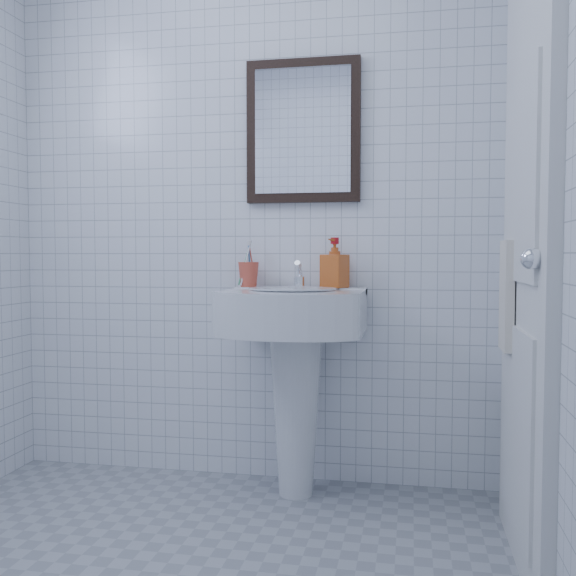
# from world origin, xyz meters

# --- Properties ---
(wall_back) EXTENTS (2.20, 0.02, 2.50)m
(wall_back) POSITION_xyz_m (0.00, 1.20, 1.25)
(wall_back) COLOR white
(wall_back) RESTS_ON ground
(washbasin) EXTENTS (0.57, 0.42, 0.88)m
(washbasin) POSITION_xyz_m (0.24, 0.99, 0.59)
(washbasin) COLOR white
(washbasin) RESTS_ON ground
(faucet) EXTENTS (0.05, 0.10, 0.12)m
(faucet) POSITION_xyz_m (0.24, 1.09, 0.92)
(faucet) COLOR white
(faucet) RESTS_ON washbasin
(toothbrush_cup) EXTENTS (0.11, 0.11, 0.11)m
(toothbrush_cup) POSITION_xyz_m (0.01, 1.11, 0.92)
(toothbrush_cup) COLOR #D24D36
(toothbrush_cup) RESTS_ON washbasin
(soap_dispenser) EXTENTS (0.13, 0.13, 0.21)m
(soap_dispenser) POSITION_xyz_m (0.39, 1.11, 0.98)
(soap_dispenser) COLOR red
(soap_dispenser) RESTS_ON washbasin
(wall_mirror) EXTENTS (0.50, 0.04, 0.62)m
(wall_mirror) POSITION_xyz_m (0.24, 1.18, 1.55)
(wall_mirror) COLOR black
(wall_mirror) RESTS_ON wall_back
(bathroom_door) EXTENTS (0.04, 0.80, 2.00)m
(bathroom_door) POSITION_xyz_m (1.08, 0.55, 1.00)
(bathroom_door) COLOR silver
(bathroom_door) RESTS_ON ground
(towel_ring) EXTENTS (0.01, 0.18, 0.18)m
(towel_ring) POSITION_xyz_m (1.06, 0.71, 1.05)
(towel_ring) COLOR white
(towel_ring) RESTS_ON wall_right
(hand_towel) EXTENTS (0.03, 0.16, 0.38)m
(hand_towel) POSITION_xyz_m (1.04, 0.71, 0.87)
(hand_towel) COLOR white
(hand_towel) RESTS_ON towel_ring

